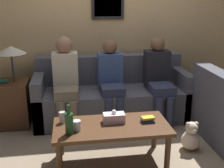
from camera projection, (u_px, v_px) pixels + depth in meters
The scene contains 14 objects.
ground_plane at pixel (117, 131), 3.76m from camera, with size 16.00×16.00×0.00m, color gray.
wall_back at pixel (107, 26), 4.23m from camera, with size 9.00×0.08×2.60m.
couch_main at pixel (112, 97), 4.12m from camera, with size 2.19×0.81×0.89m.
coffee_table at pixel (112, 130), 2.97m from camera, with size 1.22×0.58×0.44m.
side_table_with_lamp at pixel (12, 98), 3.85m from camera, with size 0.49×0.47×1.11m.
wine_bottle at pixel (69, 123), 2.73m from camera, with size 0.08×0.08×0.31m.
drinking_glass at pixel (77, 125), 2.82m from camera, with size 0.08×0.08×0.11m.
book_stack at pixel (148, 119), 3.02m from camera, with size 0.14×0.11×0.06m.
soda_can at pixel (62, 117), 2.99m from camera, with size 0.07×0.07×0.12m.
tissue_box at pixel (114, 118), 3.00m from camera, with size 0.23×0.12×0.15m.
person_left at pixel (66, 78), 3.77m from camera, with size 0.34×0.59×1.22m.
person_middle at pixel (111, 79), 3.87m from camera, with size 0.34×0.57×1.16m.
person_right at pixel (159, 77), 3.92m from camera, with size 0.34×0.60×1.19m.
teddy_bear at pixel (191, 137), 3.28m from camera, with size 0.22×0.22×0.35m.
Camera 1 is at (-0.58, -3.34, 1.75)m, focal length 45.00 mm.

